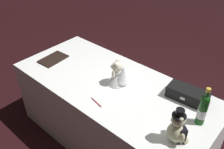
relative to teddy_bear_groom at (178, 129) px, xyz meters
The scene contains 8 objects.
ground_plane 1.19m from the teddy_bear_groom, 165.53° to the left, with size 12.00×12.00×0.00m, color black.
reception_table 0.95m from the teddy_bear_groom, 165.53° to the left, with size 2.00×0.90×0.76m, color white.
teddy_bear_groom is the anchor object (origin of this frame).
teddy_bear_bride 0.77m from the teddy_bear_groom, 162.06° to the left, with size 0.24×0.21×0.24m.
champagne_bottle 0.28m from the teddy_bear_groom, 78.91° to the left, with size 0.07×0.07×0.34m.
signing_pen 0.72m from the teddy_bear_groom, behind, with size 0.15×0.04×0.01m.
gift_case_black 0.49m from the teddy_bear_groom, 107.85° to the left, with size 0.36×0.19×0.11m.
guestbook 1.55m from the teddy_bear_groom, behind, with size 0.19×0.30×0.02m, color black.
Camera 1 is at (1.20, -1.35, 2.13)m, focal length 38.44 mm.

